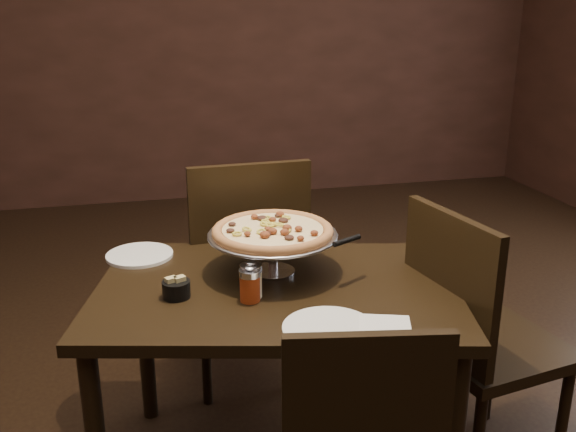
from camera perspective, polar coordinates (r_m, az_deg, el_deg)
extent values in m
cube|color=black|center=(5.29, -9.61, 16.36)|extent=(6.00, 0.02, 2.80)
cube|color=black|center=(2.05, -1.03, -6.68)|extent=(1.28, 1.01, 0.04)
cylinder|color=black|center=(2.56, -12.57, -10.68)|extent=(0.06, 0.06, 0.67)
cylinder|color=black|center=(2.54, 10.99, -10.78)|extent=(0.06, 0.06, 0.67)
cylinder|color=silver|center=(2.13, -1.35, -4.93)|extent=(0.15, 0.15, 0.01)
cylinder|color=silver|center=(2.11, -1.36, -3.40)|extent=(0.03, 0.03, 0.11)
cylinder|color=silver|center=(2.09, -1.37, -1.86)|extent=(0.10, 0.10, 0.01)
cylinder|color=#A6A6AC|center=(2.09, -1.37, -1.69)|extent=(0.42, 0.42, 0.01)
torus|color=#A6A6AC|center=(2.09, -1.37, -1.67)|extent=(0.43, 0.43, 0.01)
cylinder|color=#95552C|center=(2.08, -1.37, -1.45)|extent=(0.39, 0.39, 0.01)
torus|color=#95552C|center=(2.08, -1.37, -1.34)|extent=(0.40, 0.40, 0.03)
cylinder|color=#E0BF7B|center=(2.08, -1.38, -1.21)|extent=(0.33, 0.33, 0.01)
cylinder|color=#FAF6C2|center=(1.95, -3.28, -6.05)|extent=(0.06, 0.06, 0.09)
cylinder|color=silver|center=(1.93, -3.31, -4.62)|extent=(0.07, 0.07, 0.02)
ellipsoid|color=silver|center=(1.92, -3.32, -4.15)|extent=(0.04, 0.04, 0.01)
cylinder|color=maroon|center=(1.93, -3.40, -6.43)|extent=(0.06, 0.06, 0.08)
cylinder|color=silver|center=(1.91, -3.43, -5.07)|extent=(0.06, 0.06, 0.02)
ellipsoid|color=silver|center=(1.90, -3.44, -4.62)|extent=(0.03, 0.03, 0.01)
cylinder|color=black|center=(1.98, -9.90, -6.42)|extent=(0.09, 0.09, 0.05)
cube|color=tan|center=(1.97, -10.33, -6.14)|extent=(0.04, 0.03, 0.06)
cube|color=tan|center=(1.98, -9.58, -6.08)|extent=(0.04, 0.03, 0.06)
cube|color=white|center=(1.79, 8.61, -9.89)|extent=(0.18, 0.18, 0.02)
cylinder|color=white|center=(2.32, -13.05, -3.40)|extent=(0.23, 0.23, 0.01)
cylinder|color=white|center=(1.77, 3.67, -10.00)|extent=(0.26, 0.26, 0.01)
cone|color=silver|center=(2.02, 5.24, -2.29)|extent=(0.15, 0.15, 0.00)
cylinder|color=black|center=(2.02, 5.25, -2.21)|extent=(0.11, 0.08, 0.02)
cube|color=black|center=(2.73, -4.22, -5.05)|extent=(0.48, 0.48, 0.04)
cube|color=black|center=(2.43, -3.33, -0.94)|extent=(0.47, 0.05, 0.49)
cylinder|color=black|center=(3.04, -1.36, -7.64)|extent=(0.04, 0.04, 0.45)
cylinder|color=black|center=(2.97, -8.48, -8.44)|extent=(0.04, 0.04, 0.45)
cylinder|color=black|center=(2.71, 0.72, -10.98)|extent=(0.04, 0.04, 0.45)
cylinder|color=black|center=(2.64, -7.30, -12.01)|extent=(0.04, 0.04, 0.45)
cube|color=black|center=(1.58, 7.03, -17.02)|extent=(0.40, 0.10, 0.42)
cube|color=black|center=(2.32, 17.60, -10.95)|extent=(0.51, 0.51, 0.04)
cube|color=black|center=(2.09, 14.09, -5.93)|extent=(0.11, 0.44, 0.46)
cylinder|color=black|center=(2.45, 23.20, -16.49)|extent=(0.04, 0.04, 0.43)
cylinder|color=black|center=(2.66, 17.54, -12.88)|extent=(0.04, 0.04, 0.43)
cylinder|color=black|center=(2.46, 10.97, -15.01)|extent=(0.04, 0.04, 0.43)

